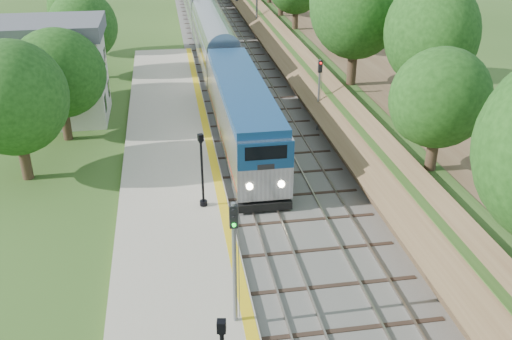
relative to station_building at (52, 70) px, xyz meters
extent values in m
cube|color=#4C4944|center=(16.00, 30.00, -4.03)|extent=(9.50, 170.00, 0.12)
cube|color=gray|center=(13.28, 30.00, -3.89)|extent=(0.08, 170.00, 0.16)
cube|color=gray|center=(14.72, 30.00, -3.89)|extent=(0.08, 170.00, 0.16)
cube|color=gray|center=(17.28, 30.00, -3.89)|extent=(0.08, 170.00, 0.16)
cube|color=gray|center=(18.72, 30.00, -3.89)|extent=(0.08, 170.00, 0.16)
cube|color=#A69D86|center=(8.80, -14.00, -3.90)|extent=(6.40, 68.00, 0.38)
cube|color=gold|center=(11.65, -14.00, -3.70)|extent=(0.55, 68.00, 0.01)
cube|color=brown|center=(25.50, 30.00, -2.59)|extent=(9.00, 170.00, 3.00)
cube|color=brown|center=(21.60, 30.00, -2.79)|extent=(4.47, 170.00, 4.54)
cylinder|color=#332316|center=(24.00, -20.00, 0.22)|extent=(0.60, 0.60, 2.62)
sphere|color=#15380F|center=(24.00, -20.00, 3.79)|extent=(5.70, 5.70, 5.70)
cube|color=silver|center=(0.00, 0.00, -0.69)|extent=(8.00, 6.00, 6.80)
cube|color=#4F5156|center=(0.00, 0.00, 3.31)|extent=(8.60, 6.60, 1.20)
cube|color=black|center=(4.01, -1.80, -2.29)|extent=(0.05, 1.10, 1.30)
cube|color=black|center=(4.01, 1.80, -2.29)|extent=(0.05, 1.10, 1.30)
cube|color=black|center=(4.01, -1.80, 0.51)|extent=(0.05, 1.10, 1.30)
cube|color=black|center=(4.01, 1.80, 0.51)|extent=(0.05, 1.10, 1.30)
cylinder|color=slate|center=(12.50, 25.00, -0.99)|extent=(0.24, 0.24, 6.20)
cylinder|color=slate|center=(20.50, 25.00, -0.99)|extent=(0.24, 0.24, 6.20)
cylinder|color=#332316|center=(2.00, -4.00, -2.86)|extent=(0.60, 0.60, 2.45)
sphere|color=#15380F|center=(2.00, -4.00, 0.46)|extent=(5.32, 5.32, 5.32)
cylinder|color=#332316|center=(2.00, 12.00, -2.86)|extent=(0.60, 0.60, 2.45)
sphere|color=#15380F|center=(2.00, 12.00, 0.46)|extent=(5.32, 5.32, 5.32)
cube|color=black|center=(14.00, -8.20, -3.49)|extent=(2.96, 18.51, 0.64)
cube|color=#B7BAC1|center=(14.00, -8.20, -1.35)|extent=(3.21, 19.28, 3.64)
cube|color=navy|center=(14.00, -8.20, 0.71)|extent=(3.08, 18.51, 0.47)
cube|color=navy|center=(14.00, -17.87, -0.33)|extent=(3.18, 0.10, 1.61)
cube|color=black|center=(14.00, -17.91, -0.11)|extent=(2.36, 0.06, 0.80)
cube|color=#A52010|center=(14.00, -8.20, -2.58)|extent=(3.23, 18.89, 0.11)
cube|color=#B7BAC1|center=(14.00, 12.75, -1.72)|extent=(3.21, 21.42, 4.18)
cube|color=#B7BAC1|center=(14.00, 34.77, -1.72)|extent=(3.21, 21.42, 4.18)
cube|color=black|center=(10.05, -32.08, 0.62)|extent=(0.33, 0.33, 0.41)
cube|color=silver|center=(10.05, -32.08, 0.62)|extent=(0.24, 0.24, 0.31)
cylinder|color=black|center=(10.52, -16.83, -3.56)|extent=(0.44, 0.44, 0.30)
cylinder|color=black|center=(10.52, -16.83, -1.59)|extent=(0.14, 0.14, 3.93)
cube|color=black|center=(10.52, -16.83, 0.57)|extent=(0.35, 0.35, 0.40)
cube|color=silver|center=(10.52, -16.83, 0.57)|extent=(0.25, 0.25, 0.30)
cylinder|color=slate|center=(11.10, -26.91, -0.84)|extent=(0.18, 0.18, 5.74)
cube|color=black|center=(11.10, -26.91, 1.44)|extent=(0.34, 0.22, 0.99)
cylinder|color=#0CE526|center=(11.10, -27.04, 1.44)|extent=(0.16, 0.06, 0.16)
cylinder|color=slate|center=(20.20, -5.94, -1.18)|extent=(0.16, 0.16, 5.58)
cube|color=black|center=(20.20, -5.94, 1.07)|extent=(0.31, 0.20, 0.90)
cylinder|color=#FF0C0C|center=(20.20, -6.06, 1.07)|extent=(0.14, 0.05, 0.14)
camera|label=1|loc=(8.92, -45.83, 12.82)|focal=40.00mm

